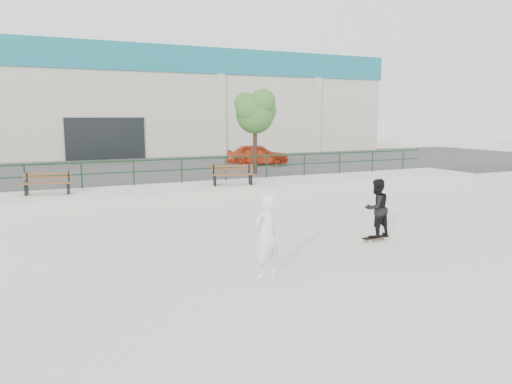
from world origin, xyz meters
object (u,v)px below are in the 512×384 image
tree (255,110)px  seated_skater (266,236)px  bench_left (48,183)px  standing_skater (376,208)px  bench_right (232,175)px  skateboard (375,238)px  red_car (258,155)px

tree → seated_skater: 14.66m
bench_left → standing_skater: standing_skater is taller
bench_right → skateboard: bearing=-73.8°
tree → standing_skater: 12.11m
bench_left → bench_right: (6.95, -0.55, 0.02)m
red_car → seated_skater: size_ratio=2.09×
bench_left → bench_right: size_ratio=0.95×
bench_left → skateboard: bench_left is taller
skateboard → tree: bearing=75.7°
bench_left → tree: tree is taller
skateboard → seated_skater: bearing=-164.4°
seated_skater → bench_right: bearing=-124.1°
tree → skateboard: size_ratio=5.13×
bench_left → tree: bearing=28.0°
bench_right → red_car: bearing=69.2°
standing_skater → seated_skater: size_ratio=0.91×
bench_left → seated_skater: seated_skater is taller
tree → red_car: 4.83m
skateboard → red_car: bearing=71.2°
skateboard → standing_skater: 0.80m
skateboard → bench_left: bearing=125.8°
bench_right → tree: size_ratio=0.45×
tree → skateboard: tree is taller
skateboard → bench_right: bearing=89.6°
tree → skateboard: 12.31m
bench_left → tree: size_ratio=0.43×
standing_skater → bench_left: bearing=-55.5°
skateboard → seated_skater: 4.32m
skateboard → seated_skater: size_ratio=0.46×
bench_right → standing_skater: 8.37m
bench_right → tree: bearing=63.5°
bench_left → skateboard: bearing=-37.7°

